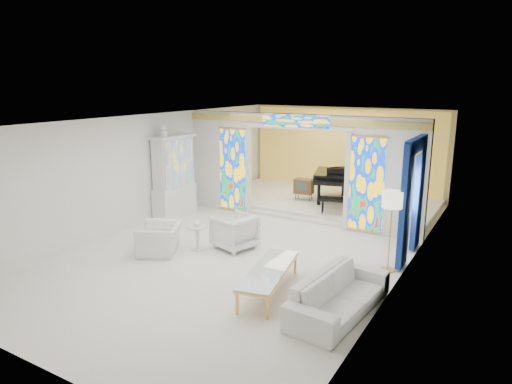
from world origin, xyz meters
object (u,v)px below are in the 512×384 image
Objects in this scene: grand_piano at (344,176)px; tv_console at (304,186)px; china_cabinet at (174,177)px; coffee_table at (269,271)px; armchair_left at (160,239)px; armchair_right at (234,232)px; sofa at (339,294)px.

grand_piano reaches higher than tv_console.
coffee_table is (4.76, -2.96, -0.74)m from china_cabinet.
china_cabinet is at bearing -174.92° from armchair_left.
grand_piano reaches higher than armchair_right.
grand_piano is at bearing 24.85° from sofa.
sofa is (3.24, -1.73, -0.06)m from armchair_right.
china_cabinet is 0.87× the size of grand_piano.
china_cabinet is 3.07× the size of armchair_right.
coffee_table is at bearing -78.92° from tv_console.
sofa is 7.01m from tv_console.
armchair_right is at bearing -116.52° from grand_piano.
armchair_right is 5.12m from grand_piano.
china_cabinet reaches higher than tv_console.
coffee_table is at bearing -31.89° from china_cabinet.
grand_piano is 4.62× the size of tv_console.
tv_console is (-3.45, 6.10, 0.28)m from sofa.
china_cabinet is 4.02× the size of tv_console.
china_cabinet is at bearing -139.37° from tv_console.
armchair_right is 3.67m from sofa.
armchair_right reaches higher than armchair_left.
armchair_right is 1.31× the size of tv_console.
armchair_left is 0.47× the size of coffee_table.
sofa is (4.55, -0.61, 0.00)m from armchair_left.
china_cabinet is 3.04m from armchair_left.
tv_console is (-0.21, 4.37, 0.22)m from armchair_right.
grand_piano is at bearing 44.16° from china_cabinet.
tv_console is (2.71, 3.05, -0.55)m from china_cabinet.
sofa is 1.41m from coffee_table.
armchair_right reaches higher than sofa.
tv_console is at bearing 48.37° from china_cabinet.
armchair_left is at bearing 170.47° from coffee_table.
armchair_left is 6.54m from grand_piano.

